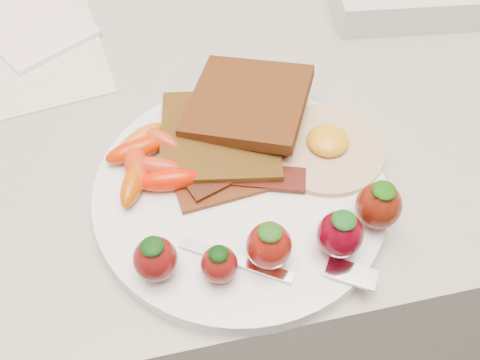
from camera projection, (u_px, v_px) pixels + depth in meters
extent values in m
cube|color=gray|center=(231.00, 264.00, 0.96)|extent=(2.00, 0.60, 0.90)
cylinder|color=white|center=(240.00, 192.00, 0.50)|extent=(0.27, 0.27, 0.02)
cube|color=#3A240C|center=(220.00, 137.00, 0.52)|extent=(0.13, 0.13, 0.01)
cube|color=black|center=(248.00, 102.00, 0.53)|extent=(0.15, 0.15, 0.03)
cylinder|color=beige|center=(326.00, 148.00, 0.51)|extent=(0.14, 0.14, 0.01)
ellipsoid|color=orange|center=(328.00, 140.00, 0.51)|extent=(0.05, 0.05, 0.02)
cube|color=#401609|center=(234.00, 187.00, 0.49)|extent=(0.11, 0.04, 0.00)
cube|color=#360A02|center=(249.00, 176.00, 0.49)|extent=(0.11, 0.06, 0.00)
cube|color=black|center=(238.00, 168.00, 0.49)|extent=(0.11, 0.06, 0.00)
ellipsoid|color=red|center=(136.00, 150.00, 0.50)|extent=(0.06, 0.03, 0.02)
ellipsoid|color=red|center=(154.00, 167.00, 0.49)|extent=(0.06, 0.04, 0.02)
ellipsoid|color=#BB4800|center=(133.00, 183.00, 0.48)|extent=(0.04, 0.06, 0.02)
ellipsoid|color=red|center=(158.00, 140.00, 0.51)|extent=(0.05, 0.05, 0.02)
ellipsoid|color=#D86013|center=(140.00, 140.00, 0.51)|extent=(0.06, 0.05, 0.02)
ellipsoid|color=red|center=(169.00, 180.00, 0.48)|extent=(0.06, 0.02, 0.02)
ellipsoid|color=red|center=(136.00, 163.00, 0.49)|extent=(0.02, 0.06, 0.02)
ellipsoid|color=#610C0D|center=(155.00, 259.00, 0.42)|extent=(0.04, 0.04, 0.04)
ellipsoid|color=black|center=(152.00, 246.00, 0.41)|extent=(0.02, 0.02, 0.01)
ellipsoid|color=#650F0C|center=(219.00, 264.00, 0.42)|extent=(0.03, 0.03, 0.03)
ellipsoid|color=black|center=(218.00, 254.00, 0.41)|extent=(0.02, 0.02, 0.01)
ellipsoid|color=maroon|center=(269.00, 246.00, 0.43)|extent=(0.04, 0.04, 0.04)
ellipsoid|color=#1D4B0F|center=(270.00, 232.00, 0.41)|extent=(0.02, 0.02, 0.01)
ellipsoid|color=#54000E|center=(340.00, 235.00, 0.43)|extent=(0.04, 0.04, 0.04)
ellipsoid|color=#0F4B12|center=(344.00, 220.00, 0.42)|extent=(0.02, 0.02, 0.01)
ellipsoid|color=#5B1408|center=(379.00, 206.00, 0.45)|extent=(0.04, 0.04, 0.04)
ellipsoid|color=#144907|center=(384.00, 190.00, 0.43)|extent=(0.02, 0.02, 0.01)
cube|color=white|center=(236.00, 260.00, 0.44)|extent=(0.09, 0.06, 0.00)
cube|color=silver|center=(351.00, 273.00, 0.43)|extent=(0.05, 0.04, 0.00)
cube|color=silver|center=(20.00, 44.00, 0.64)|extent=(0.21, 0.27, 0.00)
cube|color=white|center=(27.00, 21.00, 0.66)|extent=(0.18, 0.19, 0.01)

